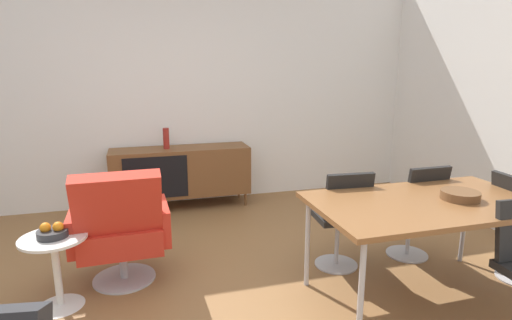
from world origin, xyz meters
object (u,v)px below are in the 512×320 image
vase_cobalt (166,138)px  sideboard (181,171)px  lounge_chair_red (120,227)px  side_table_round (56,264)px  dining_chair_back_right (416,207)px  dining_chair_back_left (341,215)px  fruit_bowl (52,232)px  wooden_bowl_on_table (460,195)px  dining_table (427,206)px

vase_cobalt → sideboard: bearing=-0.7°
lounge_chair_red → side_table_round: bearing=-155.1°
vase_cobalt → dining_chair_back_right: (1.95, -1.93, -0.37)m
dining_chair_back_left → fruit_bowl: size_ratio=4.28×
dining_chair_back_left → sideboard: bearing=119.6°
dining_chair_back_left → fruit_bowl: dining_chair_back_left is taller
vase_cobalt → lounge_chair_red: 1.79m
sideboard → wooden_bowl_on_table: wooden_bowl_on_table is taller
vase_cobalt → dining_chair_back_right: size_ratio=0.28×
wooden_bowl_on_table → side_table_round: size_ratio=0.50×
lounge_chair_red → side_table_round: 0.49m
sideboard → fruit_bowl: 2.16m
dining_chair_back_left → fruit_bowl: (-2.14, 0.04, 0.09)m
wooden_bowl_on_table → lounge_chair_red: (-2.31, 0.84, -0.30)m
dining_table → wooden_bowl_on_table: (0.24, -0.04, 0.07)m
lounge_chair_red → fruit_bowl: bearing=-155.1°
sideboard → dining_table: (1.45, -2.48, 0.26)m
wooden_bowl_on_table → dining_chair_back_right: bearing=79.1°
dining_table → fruit_bowl: dining_table is taller
lounge_chair_red → dining_chair_back_right: bearing=-5.6°
sideboard → lounge_chair_red: size_ratio=1.69×
dining_table → side_table_round: dining_table is taller
vase_cobalt → side_table_round: size_ratio=0.46×
dining_table → vase_cobalt: bearing=122.7°
dining_table → wooden_bowl_on_table: wooden_bowl_on_table is taller
fruit_bowl → vase_cobalt: bearing=64.5°
side_table_round → fruit_bowl: size_ratio=2.60×
sideboard → lounge_chair_red: 1.80m
dining_chair_back_right → side_table_round: bearing=179.1°
dining_chair_back_right → fruit_bowl: (-2.85, 0.04, 0.09)m
dining_chair_back_right → fruit_bowl: dining_chair_back_right is taller
dining_chair_back_left → side_table_round: 2.15m
vase_cobalt → dining_chair_back_left: bearing=-57.2°
sideboard → vase_cobalt: (-0.15, 0.00, 0.40)m
vase_cobalt → dining_chair_back_right: vase_cobalt is taller
wooden_bowl_on_table → lounge_chair_red: bearing=160.1°
lounge_chair_red → side_table_round: (-0.42, -0.20, -0.15)m
wooden_bowl_on_table → dining_chair_back_right: 0.68m
sideboard → vase_cobalt: 0.43m
dining_table → fruit_bowl: (-2.50, 0.60, -0.14)m
dining_table → side_table_round: 2.59m
dining_table → wooden_bowl_on_table: bearing=-9.1°
dining_chair_back_left → dining_chair_back_right: bearing=-0.0°
fruit_bowl → lounge_chair_red: bearing=24.9°
vase_cobalt → dining_table: size_ratio=0.15×
sideboard → wooden_bowl_on_table: size_ratio=6.15×
sideboard → dining_table: dining_table is taller
vase_cobalt → side_table_round: vase_cobalt is taller
dining_chair_back_left → dining_chair_back_right: (0.71, -0.00, 0.00)m
sideboard → lounge_chair_red: bearing=-110.4°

